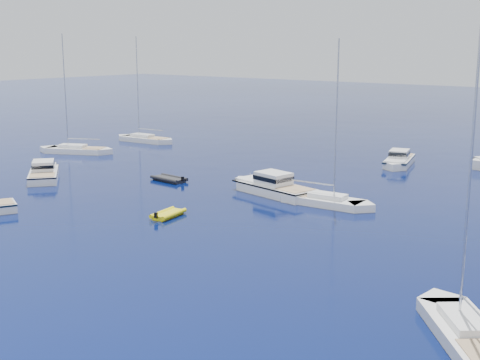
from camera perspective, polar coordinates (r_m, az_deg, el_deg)
name	(u,v)px	position (r m, az deg, el deg)	size (l,w,h in m)	color
ground	(16,291)	(40.09, -19.27, -9.24)	(400.00, 400.00, 0.00)	#091959
motor_cruiser_centre	(272,194)	(61.63, 2.84, -1.22)	(3.17, 10.36, 2.72)	white
motor_cruiser_far_l	(44,178)	(71.80, -16.97, 0.16)	(2.89, 9.45, 2.48)	silver
motor_cruiser_horizon	(399,165)	(78.25, 13.88, 1.27)	(2.75, 8.97, 2.36)	white
sailboat_mid_r	(466,340)	(33.86, 19.40, -13.25)	(2.74, 10.52, 15.47)	white
sailboat_mid_l	(76,153)	(87.42, -14.34, 2.34)	(2.82, 10.84, 15.93)	white
sailboat_centre	(323,205)	(57.86, 7.40, -2.18)	(2.67, 10.25, 15.07)	white
sailboat_far_l	(145,142)	(95.55, -8.44, 3.38)	(2.78, 10.69, 15.72)	silver
tender_yellow	(168,217)	(53.78, -6.39, -3.25)	(1.88, 3.38, 0.95)	yellow
tender_grey_far	(169,181)	(67.72, -6.31, -0.08)	(2.23, 4.15, 0.95)	black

